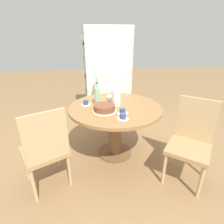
% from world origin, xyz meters
% --- Properties ---
extents(ground_plane, '(14.00, 14.00, 0.00)m').
position_xyz_m(ground_plane, '(0.00, 0.00, 0.00)').
color(ground_plane, '#937047').
extents(dining_table, '(1.16, 1.16, 0.71)m').
position_xyz_m(dining_table, '(0.00, 0.00, 0.54)').
color(dining_table, brown).
rests_on(dining_table, ground_plane).
extents(chair_a, '(0.57, 0.57, 0.92)m').
position_xyz_m(chair_a, '(-0.78, -0.48, 0.48)').
color(chair_a, tan).
rests_on(chair_a, ground_plane).
extents(chair_b, '(0.59, 0.59, 0.92)m').
position_xyz_m(chair_b, '(0.74, -0.53, 0.48)').
color(chair_b, tan).
rests_on(chair_b, ground_plane).
extents(chair_c, '(0.43, 0.43, 0.92)m').
position_xyz_m(chair_c, '(-0.05, 0.91, 0.48)').
color(chair_c, tan).
rests_on(chair_c, ground_plane).
extents(bookshelf, '(0.92, 0.28, 1.70)m').
position_xyz_m(bookshelf, '(0.07, 1.41, 0.83)').
color(bookshelf, silver).
rests_on(bookshelf, ground_plane).
extents(coffee_pot, '(0.12, 0.12, 0.24)m').
position_xyz_m(coffee_pot, '(0.02, 0.04, 0.81)').
color(coffee_pot, white).
rests_on(coffee_pot, dining_table).
extents(water_bottle, '(0.07, 0.07, 0.29)m').
position_xyz_m(water_bottle, '(-0.21, 0.09, 0.82)').
color(water_bottle, '#99C6A3').
rests_on(water_bottle, dining_table).
extents(cake_main, '(0.28, 0.28, 0.08)m').
position_xyz_m(cake_main, '(-0.15, -0.14, 0.75)').
color(cake_main, white).
rests_on(cake_main, dining_table).
extents(cup_a, '(0.12, 0.12, 0.06)m').
position_xyz_m(cup_a, '(-0.36, 0.10, 0.73)').
color(cup_a, silver).
rests_on(cup_a, dining_table).
extents(cup_b, '(0.12, 0.12, 0.06)m').
position_xyz_m(cup_b, '(0.05, -0.23, 0.73)').
color(cup_b, silver).
rests_on(cup_b, dining_table).
extents(cup_c, '(0.12, 0.12, 0.06)m').
position_xyz_m(cup_c, '(0.02, -0.37, 0.73)').
color(cup_c, silver).
rests_on(cup_c, dining_table).
extents(plate_stack, '(0.19, 0.19, 0.05)m').
position_xyz_m(plate_stack, '(0.02, 0.26, 0.73)').
color(plate_stack, white).
rests_on(plate_stack, dining_table).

